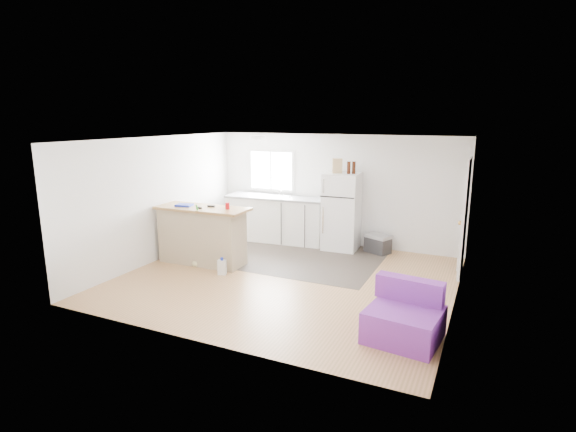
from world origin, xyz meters
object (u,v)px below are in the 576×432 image
object	(u,v)px
peninsula	(202,235)
red_cup	(227,206)
blue_tray	(184,205)
cardboard_box	(337,166)
purple_seat	(405,319)
mop	(198,255)
cooler	(378,244)
kitchen_cabinets	(277,218)
cleaner_jug	(222,267)
bottle_left	(349,168)
refrigerator	(342,211)
bottle_right	(354,168)

from	to	relation	value
peninsula	red_cup	xyz separation A→B (m)	(0.56, 0.04, 0.60)
blue_tray	cardboard_box	xyz separation A→B (m)	(2.36, 2.02, 0.66)
peninsula	purple_seat	xyz separation A→B (m)	(4.10, -1.43, -0.29)
mop	cooler	bearing A→B (deg)	44.32
kitchen_cabinets	blue_tray	xyz separation A→B (m)	(-0.93, -2.09, 0.60)
mop	kitchen_cabinets	bearing A→B (deg)	82.23
cleaner_jug	bottle_left	world-z (taller)	bottle_left
refrigerator	cardboard_box	bearing A→B (deg)	-147.40
red_cup	blue_tray	xyz separation A→B (m)	(-0.91, -0.10, -0.04)
kitchen_cabinets	purple_seat	size ratio (longest dim) A/B	2.42
cooler	purple_seat	bearing A→B (deg)	-47.36
purple_seat	cardboard_box	world-z (taller)	cardboard_box
peninsula	cleaner_jug	xyz separation A→B (m)	(0.70, -0.41, -0.42)
bottle_left	cardboard_box	bearing A→B (deg)	177.90
blue_tray	bottle_right	size ratio (longest dim) A/B	1.20
cooler	bottle_left	world-z (taller)	bottle_left
red_cup	cooler	bearing A→B (deg)	40.89
cooler	refrigerator	bearing A→B (deg)	-153.57
refrigerator	cooler	size ratio (longest dim) A/B	2.71
bottle_right	cooler	bearing A→B (deg)	6.89
bottle_right	purple_seat	bearing A→B (deg)	-63.07
cooler	red_cup	distance (m)	3.24
cleaner_jug	bottle_right	size ratio (longest dim) A/B	1.27
cooler	bottle_right	distance (m)	1.65
peninsula	cardboard_box	world-z (taller)	cardboard_box
purple_seat	cleaner_jug	world-z (taller)	purple_seat
blue_tray	bottle_left	distance (m)	3.35
refrigerator	blue_tray	bearing A→B (deg)	-142.33
cardboard_box	cleaner_jug	bearing A→B (deg)	-118.96
cleaner_jug	bottle_right	distance (m)	3.34
peninsula	cardboard_box	size ratio (longest dim) A/B	6.01
mop	red_cup	distance (m)	1.09
cleaner_jug	red_cup	distance (m)	1.13
kitchen_cabinets	cardboard_box	size ratio (longest dim) A/B	7.78
cooler	cleaner_jug	size ratio (longest dim) A/B	1.89
mop	red_cup	xyz separation A→B (m)	(0.52, 0.27, 0.93)
cleaner_jug	mop	bearing A→B (deg)	146.86
kitchen_cabinets	purple_seat	world-z (taller)	kitchen_cabinets
cleaner_jug	blue_tray	size ratio (longest dim) A/B	1.06
purple_seat	cleaner_jug	bearing A→B (deg)	170.17
peninsula	cooler	size ratio (longest dim) A/B	3.01
purple_seat	red_cup	xyz separation A→B (m)	(-3.54, 1.47, 0.90)
peninsula	cleaner_jug	world-z (taller)	peninsula
purple_seat	blue_tray	world-z (taller)	blue_tray
refrigerator	bottle_right	xyz separation A→B (m)	(0.24, -0.03, 0.94)
mop	bottle_left	bearing A→B (deg)	50.06
peninsula	bottle_right	bearing A→B (deg)	38.94
kitchen_cabinets	purple_seat	xyz separation A→B (m)	(3.52, -3.47, -0.26)
mop	blue_tray	world-z (taller)	mop
blue_tray	red_cup	bearing A→B (deg)	5.99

